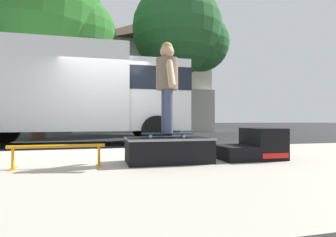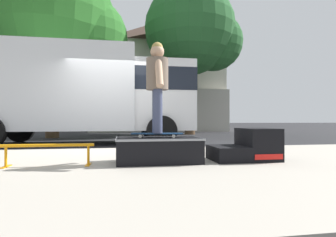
{
  "view_description": "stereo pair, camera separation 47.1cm",
  "coord_description": "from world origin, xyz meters",
  "px_view_note": "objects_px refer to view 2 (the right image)",
  "views": [
    {
      "loc": [
        -0.12,
        -6.77,
        0.76
      ],
      "look_at": [
        1.34,
        -0.89,
        0.8
      ],
      "focal_mm": 28.92,
      "sensor_mm": 36.0,
      "label": 1
    },
    {
      "loc": [
        0.34,
        -6.87,
        0.76
      ],
      "look_at": [
        1.34,
        -0.89,
        0.8
      ],
      "focal_mm": 28.92,
      "sensor_mm": 36.0,
      "label": 2
    }
  ],
  "objects_px": {
    "grind_rail": "(48,150)",
    "street_tree_main": "(195,33)",
    "street_tree_neighbour": "(60,24)",
    "skater_kid": "(157,80)",
    "box_truck": "(86,91)",
    "skate_box": "(158,149)",
    "kicker_ramp": "(248,147)",
    "skateboard": "(157,134)"
  },
  "relations": [
    {
      "from": "skateboard",
      "to": "skate_box",
      "type": "bearing_deg",
      "value": -21.58
    },
    {
      "from": "street_tree_main",
      "to": "skater_kid",
      "type": "bearing_deg",
      "value": -108.22
    },
    {
      "from": "skater_kid",
      "to": "street_tree_neighbour",
      "type": "bearing_deg",
      "value": 111.33
    },
    {
      "from": "box_truck",
      "to": "street_tree_main",
      "type": "xyz_separation_m",
      "value": [
        5.05,
        5.18,
        3.83
      ]
    },
    {
      "from": "skateboard",
      "to": "street_tree_neighbour",
      "type": "relative_size",
      "value": 0.1
    },
    {
      "from": "street_tree_neighbour",
      "to": "grind_rail",
      "type": "bearing_deg",
      "value": -78.66
    },
    {
      "from": "skater_kid",
      "to": "box_truck",
      "type": "xyz_separation_m",
      "value": [
        -1.71,
        4.96,
        0.32
      ]
    },
    {
      "from": "grind_rail",
      "to": "street_tree_neighbour",
      "type": "height_order",
      "value": "street_tree_neighbour"
    },
    {
      "from": "skate_box",
      "to": "skater_kid",
      "type": "height_order",
      "value": "skater_kid"
    },
    {
      "from": "kicker_ramp",
      "to": "grind_rail",
      "type": "xyz_separation_m",
      "value": [
        -3.04,
        -0.08,
        0.02
      ]
    },
    {
      "from": "skateboard",
      "to": "street_tree_main",
      "type": "relative_size",
      "value": 0.1
    },
    {
      "from": "skateboard",
      "to": "box_truck",
      "type": "xyz_separation_m",
      "value": [
        -1.71,
        4.96,
        1.15
      ]
    },
    {
      "from": "street_tree_neighbour",
      "to": "box_truck",
      "type": "bearing_deg",
      "value": -65.37
    },
    {
      "from": "street_tree_neighbour",
      "to": "kicker_ramp",
      "type": "bearing_deg",
      "value": -60.33
    },
    {
      "from": "street_tree_main",
      "to": "street_tree_neighbour",
      "type": "relative_size",
      "value": 1.04
    },
    {
      "from": "skate_box",
      "to": "kicker_ramp",
      "type": "distance_m",
      "value": 1.47
    },
    {
      "from": "skate_box",
      "to": "street_tree_neighbour",
      "type": "distance_m",
      "value": 10.02
    },
    {
      "from": "skate_box",
      "to": "skateboard",
      "type": "relative_size",
      "value": 1.59
    },
    {
      "from": "grind_rail",
      "to": "skateboard",
      "type": "distance_m",
      "value": 1.57
    },
    {
      "from": "kicker_ramp",
      "to": "grind_rail",
      "type": "distance_m",
      "value": 3.04
    },
    {
      "from": "street_tree_neighbour",
      "to": "street_tree_main",
      "type": "bearing_deg",
      "value": 15.91
    },
    {
      "from": "skateboard",
      "to": "street_tree_main",
      "type": "height_order",
      "value": "street_tree_main"
    },
    {
      "from": "grind_rail",
      "to": "skate_box",
      "type": "bearing_deg",
      "value": 2.91
    },
    {
      "from": "skate_box",
      "to": "grind_rail",
      "type": "relative_size",
      "value": 1.02
    },
    {
      "from": "skateboard",
      "to": "skater_kid",
      "type": "height_order",
      "value": "skater_kid"
    },
    {
      "from": "skate_box",
      "to": "street_tree_neighbour",
      "type": "height_order",
      "value": "street_tree_neighbour"
    },
    {
      "from": "skateboard",
      "to": "street_tree_neighbour",
      "type": "xyz_separation_m",
      "value": [
        -3.23,
        8.27,
        4.4
      ]
    },
    {
      "from": "grind_rail",
      "to": "box_truck",
      "type": "relative_size",
      "value": 0.18
    },
    {
      "from": "grind_rail",
      "to": "street_tree_main",
      "type": "xyz_separation_m",
      "value": [
        4.89,
        10.23,
        5.18
      ]
    },
    {
      "from": "street_tree_neighbour",
      "to": "skate_box",
      "type": "bearing_deg",
      "value": -68.59
    },
    {
      "from": "skate_box",
      "to": "kicker_ramp",
      "type": "relative_size",
      "value": 1.24
    },
    {
      "from": "kicker_ramp",
      "to": "box_truck",
      "type": "relative_size",
      "value": 0.15
    },
    {
      "from": "kicker_ramp",
      "to": "street_tree_main",
      "type": "relative_size",
      "value": 0.13
    },
    {
      "from": "skateboard",
      "to": "box_truck",
      "type": "relative_size",
      "value": 0.12
    },
    {
      "from": "street_tree_main",
      "to": "street_tree_neighbour",
      "type": "bearing_deg",
      "value": -164.09
    },
    {
      "from": "skate_box",
      "to": "box_truck",
      "type": "bearing_deg",
      "value": 109.19
    },
    {
      "from": "box_truck",
      "to": "grind_rail",
      "type": "bearing_deg",
      "value": -88.18
    },
    {
      "from": "skate_box",
      "to": "skateboard",
      "type": "height_order",
      "value": "skateboard"
    },
    {
      "from": "skate_box",
      "to": "box_truck",
      "type": "height_order",
      "value": "box_truck"
    },
    {
      "from": "skate_box",
      "to": "street_tree_neighbour",
      "type": "bearing_deg",
      "value": 111.41
    },
    {
      "from": "street_tree_main",
      "to": "box_truck",
      "type": "bearing_deg",
      "value": -134.29
    },
    {
      "from": "skateboard",
      "to": "skater_kid",
      "type": "bearing_deg",
      "value": -53.13
    }
  ]
}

